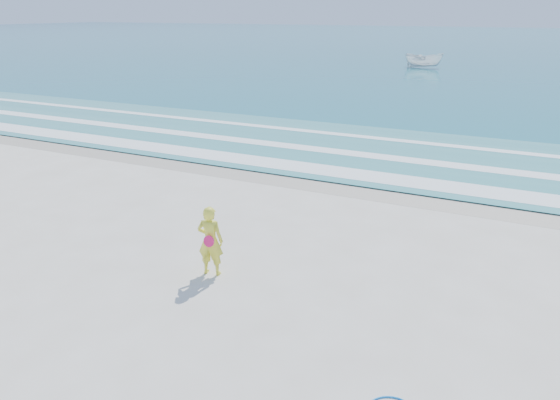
% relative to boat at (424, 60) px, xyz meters
% --- Properties ---
extents(ground, '(400.00, 400.00, 0.00)m').
position_rel_boat_xyz_m(ground, '(6.67, -51.10, -0.81)').
color(ground, silver).
rests_on(ground, ground).
extents(wet_sand, '(400.00, 2.40, 0.00)m').
position_rel_boat_xyz_m(wet_sand, '(6.67, -42.10, -0.81)').
color(wet_sand, '#B2A893').
rests_on(wet_sand, ground).
extents(ocean, '(400.00, 190.00, 0.04)m').
position_rel_boat_xyz_m(ocean, '(6.67, 53.90, -0.79)').
color(ocean, '#19727F').
rests_on(ocean, ground).
extents(shallow, '(400.00, 10.00, 0.01)m').
position_rel_boat_xyz_m(shallow, '(6.67, -37.10, -0.77)').
color(shallow, '#59B7AD').
rests_on(shallow, ocean).
extents(foam_near, '(400.00, 1.40, 0.01)m').
position_rel_boat_xyz_m(foam_near, '(6.67, -40.80, -0.76)').
color(foam_near, white).
rests_on(foam_near, shallow).
extents(foam_mid, '(400.00, 0.90, 0.01)m').
position_rel_boat_xyz_m(foam_mid, '(6.67, -37.90, -0.76)').
color(foam_mid, white).
rests_on(foam_mid, shallow).
extents(foam_far, '(400.00, 0.60, 0.01)m').
position_rel_boat_xyz_m(foam_far, '(6.67, -34.60, -0.76)').
color(foam_far, white).
rests_on(foam_far, shallow).
extents(boat, '(4.01, 1.56, 1.54)m').
position_rel_boat_xyz_m(boat, '(0.00, 0.00, 0.00)').
color(boat, white).
rests_on(boat, ocean).
extents(woman, '(0.68, 0.52, 1.67)m').
position_rel_boat_xyz_m(woman, '(6.25, -49.94, 0.03)').
color(woman, yellow).
rests_on(woman, ground).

